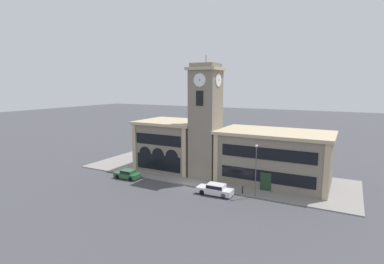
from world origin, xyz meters
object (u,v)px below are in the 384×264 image
parked_car_mid (215,189)px  bollard (242,190)px  street_lamp (256,163)px  parked_car_near (128,174)px

parked_car_mid → bollard: size_ratio=4.60×
street_lamp → bollard: street_lamp is taller
parked_car_mid → bollard: bearing=-152.1°
parked_car_near → bollard: (18.17, 1.80, -0.07)m
parked_car_mid → street_lamp: street_lamp is taller
parked_car_near → street_lamp: (19.92, 1.65, 3.80)m
parked_car_near → street_lamp: 20.35m
parked_car_near → parked_car_mid: (14.98, 0.00, 0.05)m
street_lamp → parked_car_mid: bearing=-161.5°
parked_car_near → street_lamp: bearing=-176.8°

